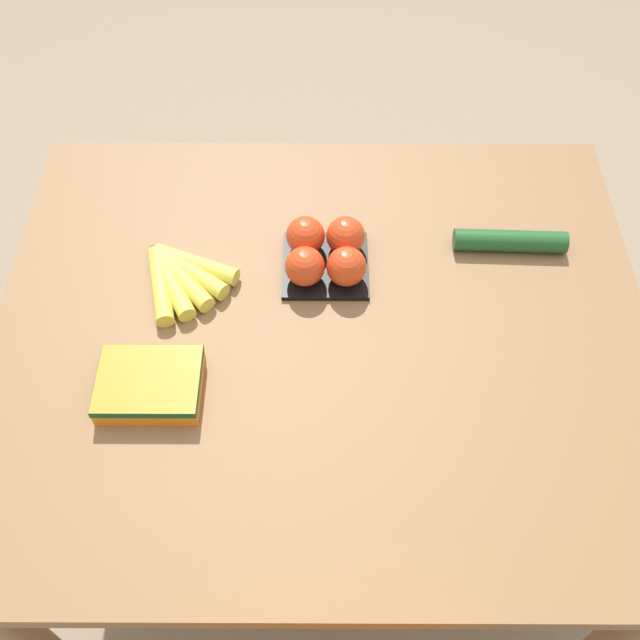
{
  "coord_description": "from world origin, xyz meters",
  "views": [
    {
      "loc": [
        -0.0,
        0.75,
        1.8
      ],
      "look_at": [
        0.0,
        0.0,
        0.78
      ],
      "focal_mm": 42.0,
      "sensor_mm": 36.0,
      "label": 1
    }
  ],
  "objects_px": {
    "carrot_bag": "(148,384)",
    "tomato_pack": "(324,253)",
    "banana_bunch": "(178,276)",
    "cucumber_near": "(508,241)"
  },
  "relations": [
    {
      "from": "cucumber_near",
      "to": "banana_bunch",
      "type": "bearing_deg",
      "value": 7.81
    },
    {
      "from": "banana_bunch",
      "to": "cucumber_near",
      "type": "relative_size",
      "value": 0.85
    },
    {
      "from": "tomato_pack",
      "to": "carrot_bag",
      "type": "height_order",
      "value": "tomato_pack"
    },
    {
      "from": "banana_bunch",
      "to": "carrot_bag",
      "type": "distance_m",
      "value": 0.23
    },
    {
      "from": "tomato_pack",
      "to": "carrot_bag",
      "type": "distance_m",
      "value": 0.39
    },
    {
      "from": "banana_bunch",
      "to": "carrot_bag",
      "type": "relative_size",
      "value": 1.08
    },
    {
      "from": "carrot_bag",
      "to": "banana_bunch",
      "type": "bearing_deg",
      "value": -94.98
    },
    {
      "from": "tomato_pack",
      "to": "cucumber_near",
      "type": "distance_m",
      "value": 0.35
    },
    {
      "from": "tomato_pack",
      "to": "cucumber_near",
      "type": "relative_size",
      "value": 0.75
    },
    {
      "from": "carrot_bag",
      "to": "tomato_pack",
      "type": "bearing_deg",
      "value": -136.87
    }
  ]
}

